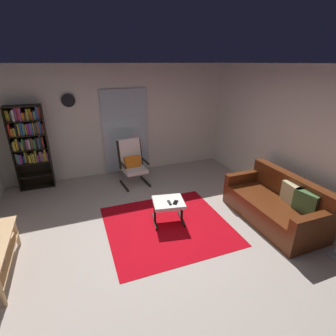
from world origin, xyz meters
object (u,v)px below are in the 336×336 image
Objects in this scene: tv_remote at (169,203)px; ottoman at (168,205)px; lounge_armchair at (132,161)px; cell_phone at (176,202)px; wall_clock at (68,100)px; bookshelf_near_tv at (29,141)px; leather_sofa at (276,205)px.

ottoman is at bearing 85.49° from tv_remote.
lounge_armchair is 7.10× the size of tv_remote.
wall_clock is (-1.46, 2.59, 1.43)m from cell_phone.
lounge_armchair is (2.06, -0.57, -0.53)m from bookshelf_near_tv.
bookshelf_near_tv reaches higher than ottoman.
wall_clock is at bearing 9.64° from bookshelf_near_tv.
bookshelf_near_tv is 1.02× the size of leather_sofa.
lounge_armchair is 1.71× the size of ottoman.
bookshelf_near_tv is 5.07m from leather_sofa.
lounge_armchair is at bearing -31.43° from wall_clock.
leather_sofa reaches higher than tv_remote.
bookshelf_near_tv is 3.45m from cell_phone.
cell_phone is (0.29, -1.87, -0.12)m from lounge_armchair.
tv_remote is at bearing -156.69° from cell_phone.
tv_remote reaches higher than cell_phone.
tv_remote is at bearing -47.02° from bookshelf_near_tv.
ottoman is at bearing -83.59° from lounge_armchair.
leather_sofa is at bearing -13.53° from tv_remote.
leather_sofa is 1.89m from ottoman.
wall_clock is (-1.37, 2.49, 1.51)m from ottoman.
wall_clock reaches higher than leather_sofa.
lounge_armchair is at bearing 99.50° from tv_remote.
tv_remote is at bearing -84.18° from lounge_armchair.
bookshelf_near_tv is 12.98× the size of cell_phone.
bookshelf_near_tv is 1.78× the size of lounge_armchair.
wall_clock is at bearing 148.57° from lounge_armchair.
wall_clock is at bearing 155.52° from cell_phone.
leather_sofa is 2.99× the size of ottoman.
leather_sofa is 1.88m from tv_remote.
wall_clock is at bearing 135.28° from leather_sofa.
leather_sofa reaches higher than cell_phone.
leather_sofa reaches higher than ottoman.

